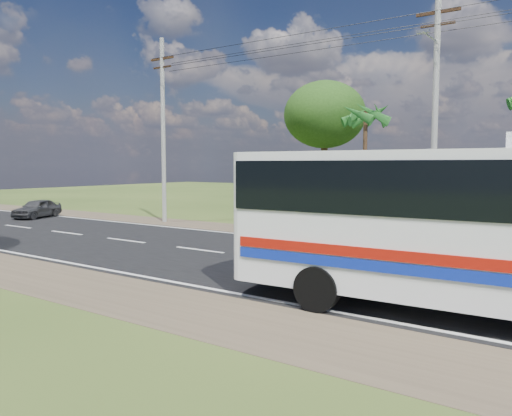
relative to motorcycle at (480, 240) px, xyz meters
The scene contains 8 objects.
ground 8.08m from the motorcycle, 128.19° to the right, with size 120.00×120.00×0.00m, color #2F4518.
road 8.08m from the motorcycle, 128.19° to the right, with size 120.00×16.00×0.03m.
house 8.07m from the motorcycle, 120.91° to the left, with size 12.40×10.00×5.00m.
utility_poles 5.81m from the motorcycle, behind, with size 32.80×2.22×11.00m.
palm_far 14.59m from the motorcycle, 132.92° to the left, with size 2.80×2.80×7.70m.
tree_behind_house 18.68m from the motorcycle, 138.07° to the left, with size 6.00×6.00×9.61m.
motorcycle is the anchor object (origin of this frame).
small_car 26.69m from the motorcycle, behind, with size 1.48×3.67×1.25m, color #2B2B2E.
Camera 1 is at (8.88, -15.30, 3.51)m, focal length 35.00 mm.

